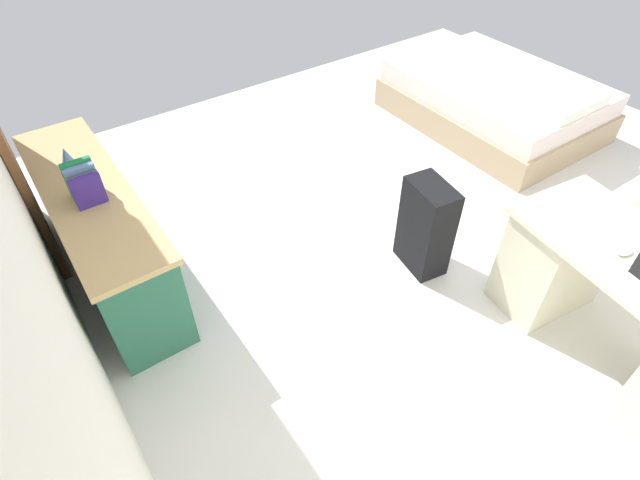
{
  "coord_description": "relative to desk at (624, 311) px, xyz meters",
  "views": [
    {
      "loc": [
        -1.69,
        2.41,
        2.57
      ],
      "look_at": [
        0.02,
        1.19,
        0.6
      ],
      "focal_mm": 27.96,
      "sensor_mm": 36.0,
      "label": 1
    }
  ],
  "objects": [
    {
      "name": "suitcase_black",
      "position": [
        1.19,
        0.36,
        -0.05
      ],
      "size": [
        0.39,
        0.28,
        0.68
      ],
      "primitive_type": "cube",
      "rotation": [
        0.0,
        0.0,
        -0.16
      ],
      "color": "black",
      "rests_on": "ground_plane"
    },
    {
      "name": "desk",
      "position": [
        0.0,
        0.0,
        0.0
      ],
      "size": [
        1.52,
        0.85,
        0.75
      ],
      "color": "beige",
      "rests_on": "ground_plane"
    },
    {
      "name": "ground_plane",
      "position": [
        1.25,
        -0.01,
        -0.39
      ],
      "size": [
        6.12,
        6.12,
        0.0
      ],
      "primitive_type": "plane",
      "color": "silver"
    },
    {
      "name": "figurine_small",
      "position": [
        2.7,
        2.16,
        0.4
      ],
      "size": [
        0.08,
        0.08,
        0.11
      ],
      "primitive_type": "cone",
      "color": "#4C7FBF",
      "rests_on": "credenza"
    },
    {
      "name": "book_row",
      "position": [
        2.24,
        2.16,
        0.45
      ],
      "size": [
        0.19,
        0.17,
        0.24
      ],
      "color": "#372483",
      "rests_on": "credenza"
    },
    {
      "name": "wall_back",
      "position": [
        1.25,
        2.54,
        0.94
      ],
      "size": [
        4.46,
        0.1,
        2.67
      ],
      "primitive_type": "cube",
      "color": "white",
      "rests_on": "ground_plane"
    },
    {
      "name": "bed",
      "position": [
        2.22,
        -1.59,
        -0.15
      ],
      "size": [
        1.91,
        1.42,
        0.58
      ],
      "color": "tan",
      "rests_on": "ground_plane"
    },
    {
      "name": "computer_mouse",
      "position": [
        0.14,
        0.04,
        0.37
      ],
      "size": [
        0.07,
        0.11,
        0.03
      ],
      "primitive_type": "ellipsoid",
      "rotation": [
        0.0,
        0.0,
        -0.14
      ],
      "color": "white",
      "rests_on": "desk"
    },
    {
      "name": "credenza",
      "position": [
        2.35,
        2.16,
        -0.02
      ],
      "size": [
        1.8,
        0.48,
        0.73
      ],
      "color": "#28664C",
      "rests_on": "ground_plane"
    }
  ]
}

